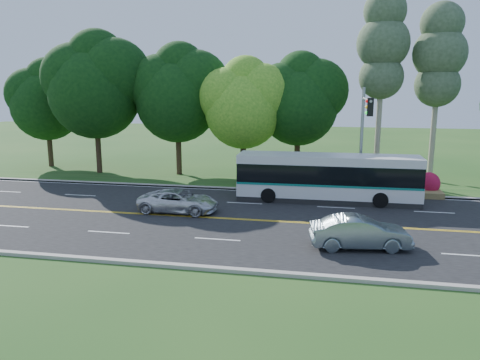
% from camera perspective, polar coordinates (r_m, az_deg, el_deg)
% --- Properties ---
extents(ground, '(120.00, 120.00, 0.00)m').
position_cam_1_polar(ground, '(25.30, 0.22, -4.85)').
color(ground, '#214C19').
rests_on(ground, ground).
extents(road, '(60.00, 14.00, 0.02)m').
position_cam_1_polar(road, '(25.29, 0.22, -4.83)').
color(road, black).
rests_on(road, ground).
extents(curb_north, '(60.00, 0.30, 0.15)m').
position_cam_1_polar(curb_north, '(32.11, 2.62, -1.20)').
color(curb_north, '#A49E94').
rests_on(curb_north, ground).
extents(curb_south, '(60.00, 0.30, 0.15)m').
position_cam_1_polar(curb_south, '(18.68, -3.98, -10.67)').
color(curb_south, '#A49E94').
rests_on(curb_south, ground).
extents(grass_verge, '(60.00, 4.00, 0.10)m').
position_cam_1_polar(grass_verge, '(33.90, 3.09, -0.57)').
color(grass_verge, '#214C19').
rests_on(grass_verge, ground).
extents(lane_markings, '(57.60, 13.82, 0.00)m').
position_cam_1_polar(lane_markings, '(25.31, 0.01, -4.79)').
color(lane_markings, gold).
rests_on(lane_markings, road).
extents(tree_row, '(44.70, 9.10, 13.84)m').
position_cam_1_polar(tree_row, '(37.27, -4.12, 10.85)').
color(tree_row, black).
rests_on(tree_row, ground).
extents(bougainvillea_hedge, '(9.50, 2.25, 1.50)m').
position_cam_1_polar(bougainvillea_hedge, '(32.73, 15.43, -0.21)').
color(bougainvillea_hedge, '#A60D39').
rests_on(bougainvillea_hedge, ground).
extents(traffic_signal, '(0.42, 6.10, 7.00)m').
position_cam_1_polar(traffic_signal, '(29.41, 14.88, 6.34)').
color(traffic_signal, gray).
rests_on(traffic_signal, ground).
extents(transit_bus, '(11.09, 2.54, 2.90)m').
position_cam_1_polar(transit_bus, '(29.44, 10.58, 0.20)').
color(transit_bus, silver).
rests_on(transit_bus, road).
extents(sedan, '(4.53, 2.17, 1.43)m').
position_cam_1_polar(sedan, '(21.41, 14.41, -6.22)').
color(sedan, slate).
rests_on(sedan, road).
extents(suv, '(4.54, 2.12, 1.26)m').
position_cam_1_polar(suv, '(26.82, -7.52, -2.57)').
color(suv, silver).
rests_on(suv, road).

